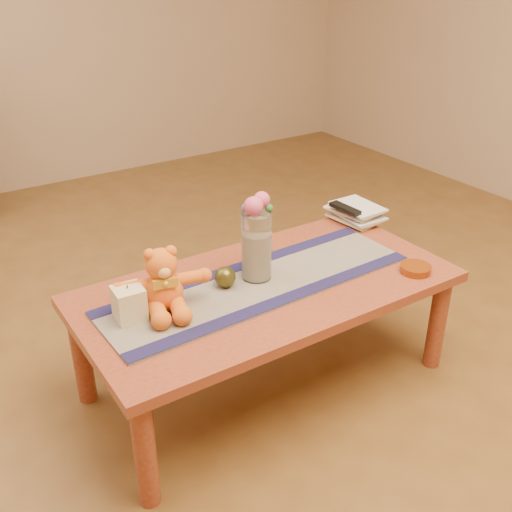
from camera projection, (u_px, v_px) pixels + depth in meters
floor at (266, 380)px, 2.43m from camera, size 5.50×5.50×0.00m
coffee_table_top at (267, 288)px, 2.23m from camera, size 1.40×0.70×0.04m
table_leg_fl at (145, 452)px, 1.81m from camera, size 0.07×0.07×0.41m
table_leg_fr at (437, 323)px, 2.43m from camera, size 0.07×0.07×0.41m
table_leg_bl at (81, 355)px, 2.24m from camera, size 0.07×0.07×0.41m
table_leg_br at (344, 266)px, 2.86m from camera, size 0.07×0.07×0.41m
persian_runner at (259, 284)px, 2.21m from camera, size 1.21×0.39×0.01m
runner_border_near at (283, 299)px, 2.10m from camera, size 1.20×0.10×0.00m
runner_border_far at (237, 267)px, 2.32m from camera, size 1.20×0.10×0.00m
teddy_bear at (162, 279)px, 2.02m from camera, size 0.37×0.33×0.22m
pillar_candle at (129, 303)px, 1.97m from camera, size 0.10×0.10×0.12m
candle_wick at (127, 287)px, 1.95m from camera, size 0.00×0.00×0.01m
glass_vase at (257, 246)px, 2.19m from camera, size 0.11×0.11×0.26m
potpourri_fill at (257, 256)px, 2.21m from camera, size 0.09×0.09×0.18m
rose_left at (253, 206)px, 2.10m from camera, size 0.07×0.07×0.07m
rose_right at (262, 200)px, 2.12m from camera, size 0.06×0.06×0.06m
blue_flower_back at (254, 202)px, 2.15m from camera, size 0.04×0.04×0.04m
blue_flower_side at (246, 208)px, 2.12m from camera, size 0.04×0.04×0.04m
leaf_sprig at (269, 208)px, 2.13m from camera, size 0.03×0.03×0.03m
bronze_ball at (225, 277)px, 2.17m from camera, size 0.10×0.10×0.08m
book_bottom at (342, 223)px, 2.68m from camera, size 0.19×0.24×0.02m
book_lower at (344, 219)px, 2.67m from camera, size 0.17×0.23×0.02m
book_upper at (341, 215)px, 2.66m from camera, size 0.20×0.25×0.02m
book_top at (344, 211)px, 2.66m from camera, size 0.16×0.22×0.02m
tv_remote at (345, 208)px, 2.64m from camera, size 0.05×0.16×0.02m
amber_dish at (415, 269)px, 2.29m from camera, size 0.15×0.15×0.03m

